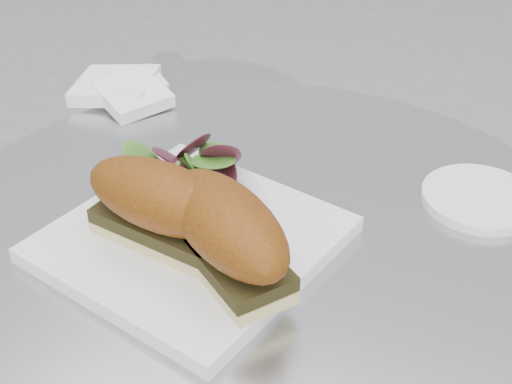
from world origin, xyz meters
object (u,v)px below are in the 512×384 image
sandwich_left (160,204)px  sandwich_right (227,231)px  plate (192,239)px  saucer (479,198)px

sandwich_left → sandwich_right: same height
plate → saucer: 0.31m
plate → saucer: size_ratio=2.00×
sandwich_right → plate: bearing=-176.0°
sandwich_right → saucer: bearing=84.4°
saucer → sandwich_right: bearing=-131.3°
plate → saucer: bearing=36.9°
plate → sandwich_left: (-0.02, -0.02, 0.05)m
plate → sandwich_right: 0.08m
plate → sandwich_left: bearing=-133.3°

